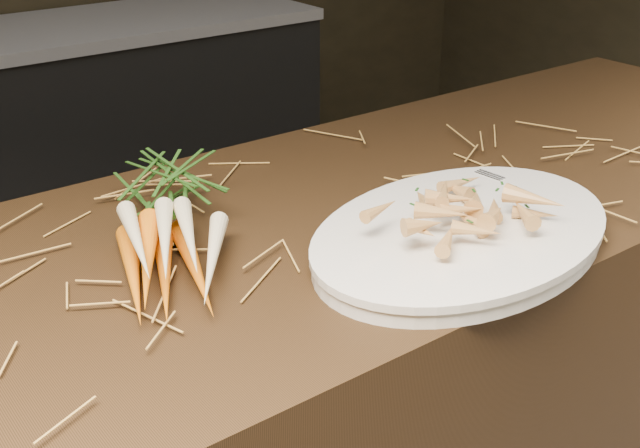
% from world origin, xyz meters
% --- Properties ---
extents(main_counter, '(2.40, 0.70, 0.90)m').
position_xyz_m(main_counter, '(0.00, 0.30, 0.45)').
color(main_counter, black).
rests_on(main_counter, ground).
extents(back_counter, '(1.82, 0.62, 0.84)m').
position_xyz_m(back_counter, '(0.30, 2.18, 0.42)').
color(back_counter, black).
rests_on(back_counter, ground).
extents(straw_bedding, '(1.40, 0.60, 0.02)m').
position_xyz_m(straw_bedding, '(0.00, 0.30, 0.91)').
color(straw_bedding, '#AF7B39').
rests_on(straw_bedding, main_counter).
extents(root_veg_bunch, '(0.30, 0.47, 0.08)m').
position_xyz_m(root_veg_bunch, '(-0.22, 0.38, 0.94)').
color(root_veg_bunch, '#C75701').
rests_on(root_veg_bunch, main_counter).
extents(serving_platter, '(0.56, 0.42, 0.03)m').
position_xyz_m(serving_platter, '(0.12, 0.10, 0.91)').
color(serving_platter, white).
rests_on(serving_platter, main_counter).
extents(roasted_veg_heap, '(0.28, 0.22, 0.06)m').
position_xyz_m(roasted_veg_heap, '(0.12, 0.10, 0.96)').
color(roasted_veg_heap, tan).
rests_on(roasted_veg_heap, serving_platter).
extents(serving_fork, '(0.04, 0.19, 0.00)m').
position_xyz_m(serving_fork, '(0.30, 0.11, 0.93)').
color(serving_fork, silver).
rests_on(serving_fork, serving_platter).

